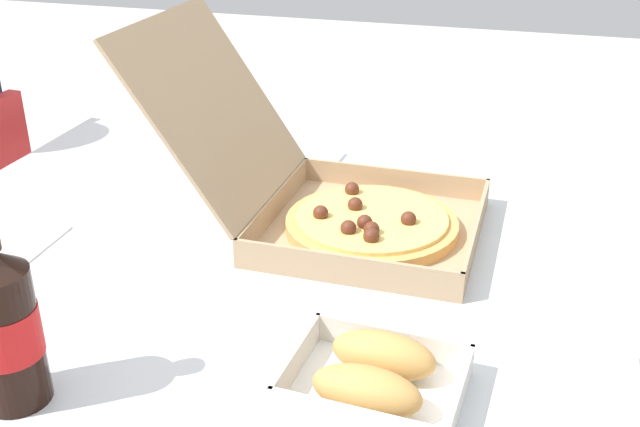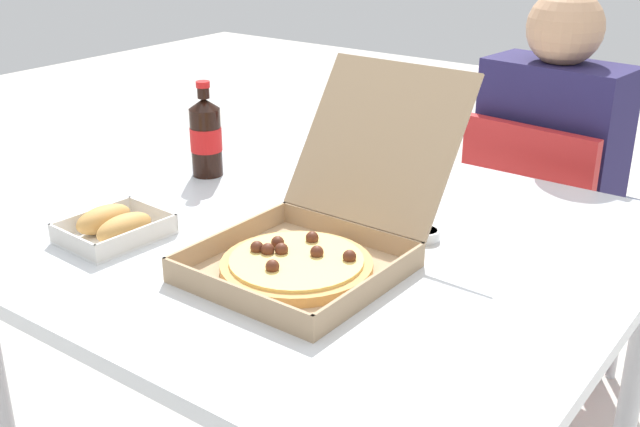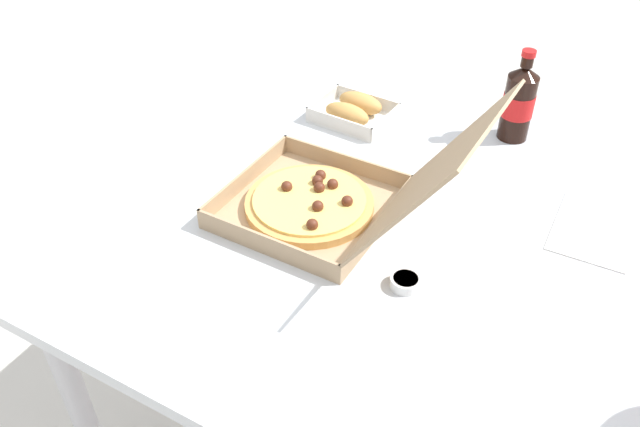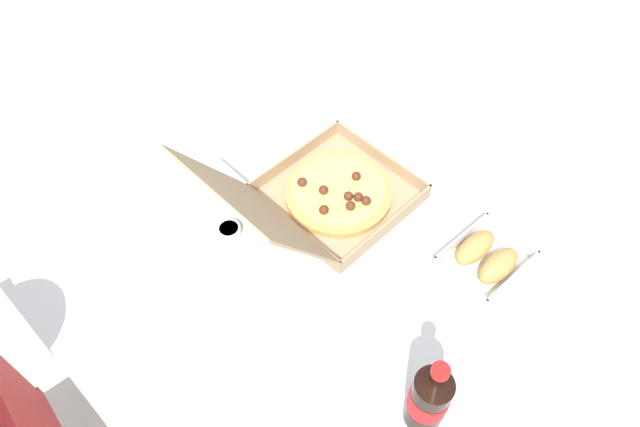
{
  "view_description": "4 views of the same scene",
  "coord_description": "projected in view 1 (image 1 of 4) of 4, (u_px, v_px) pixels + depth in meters",
  "views": [
    {
      "loc": [
        -1.0,
        -0.39,
        1.29
      ],
      "look_at": [
        0.04,
        -0.09,
        0.76
      ],
      "focal_mm": 42.74,
      "sensor_mm": 36.0,
      "label": 1
    },
    {
      "loc": [
        0.79,
        -1.12,
        1.36
      ],
      "look_at": [
        -0.0,
        -0.05,
        0.81
      ],
      "focal_mm": 43.31,
      "sensor_mm": 36.0,
      "label": 2
    },
    {
      "loc": [
        0.96,
        0.37,
        1.58
      ],
      "look_at": [
        0.06,
        -0.13,
        0.76
      ],
      "focal_mm": 36.65,
      "sensor_mm": 36.0,
      "label": 3
    },
    {
      "loc": [
        -0.57,
        0.51,
        1.85
      ],
      "look_at": [
        0.01,
        -0.09,
        0.77
      ],
      "focal_mm": 32.02,
      "sensor_mm": 36.0,
      "label": 4
    }
  ],
  "objects": [
    {
      "name": "bread_side_box",
      "position": [
        375.0,
        376.0,
        0.83
      ],
      "size": [
        0.16,
        0.2,
        0.06
      ],
      "color": "white",
      "rests_on": "dining_table"
    },
    {
      "name": "pizza_box_open",
      "position": [
        341.0,
        202.0,
        1.18
      ],
      "size": [
        0.33,
        0.51,
        0.32
      ],
      "color": "tan",
      "rests_on": "dining_table"
    },
    {
      "name": "dining_table",
      "position": [
        261.0,
        271.0,
        1.23
      ],
      "size": [
        1.12,
        1.09,
        0.74
      ],
      "color": "silver",
      "rests_on": "ground_plane"
    },
    {
      "name": "cola_bottle",
      "position": [
        4.0,
        326.0,
        0.79
      ],
      "size": [
        0.07,
        0.07,
        0.22
      ],
      "color": "black",
      "rests_on": "dining_table"
    },
    {
      "name": "dipping_sauce_cup",
      "position": [
        239.0,
        181.0,
        1.34
      ],
      "size": [
        0.06,
        0.06,
        0.02
      ],
      "color": "white",
      "rests_on": "dining_table"
    }
  ]
}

